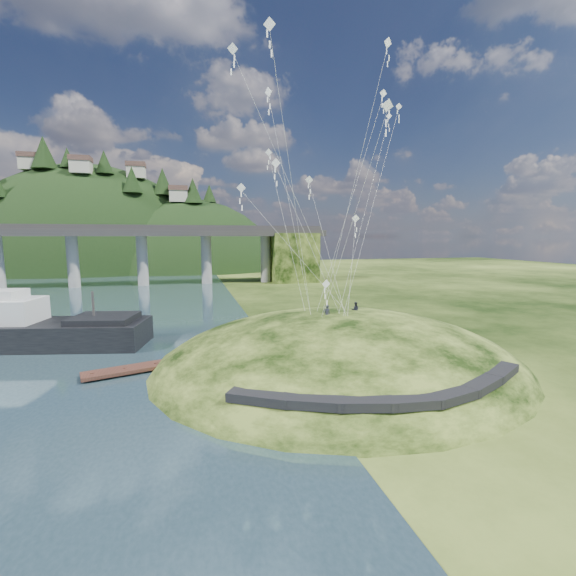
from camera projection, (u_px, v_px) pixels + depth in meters
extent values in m
plane|color=black|center=(260.00, 380.00, 32.78)|extent=(320.00, 320.00, 0.00)
ellipsoid|color=black|center=(339.00, 380.00, 36.90)|extent=(36.00, 32.00, 13.00)
cube|color=black|center=(260.00, 397.00, 24.46)|extent=(4.32, 3.62, 0.71)
cube|color=black|center=(313.00, 401.00, 23.62)|extent=(4.10, 2.97, 0.61)
cube|color=black|center=(365.00, 403.00, 23.41)|extent=(3.85, 2.37, 0.62)
cube|color=black|center=(413.00, 401.00, 23.74)|extent=(3.62, 1.83, 0.66)
cube|color=black|center=(452.00, 395.00, 24.68)|extent=(3.82, 2.27, 0.68)
cube|color=black|center=(481.00, 383.00, 26.33)|extent=(4.11, 2.97, 0.71)
cube|color=black|center=(499.00, 372.00, 28.56)|extent=(4.26, 3.43, 0.66)
cylinder|color=gray|center=(73.00, 260.00, 91.03)|extent=(2.60, 2.60, 13.00)
cylinder|color=gray|center=(142.00, 259.00, 94.91)|extent=(2.60, 2.60, 13.00)
cylinder|color=gray|center=(206.00, 259.00, 98.79)|extent=(2.60, 2.60, 13.00)
cylinder|color=gray|center=(266.00, 258.00, 102.67)|extent=(2.60, 2.60, 13.00)
cube|color=black|center=(293.00, 257.00, 104.55)|extent=(12.00, 11.00, 13.00)
ellipsoid|color=black|center=(94.00, 285.00, 144.39)|extent=(96.00, 68.00, 88.00)
ellipsoid|color=black|center=(191.00, 295.00, 146.02)|extent=(76.00, 56.00, 72.00)
cone|color=black|center=(44.00, 153.00, 125.01)|extent=(8.01, 8.01, 10.54)
cone|color=black|center=(67.00, 158.00, 126.40)|extent=(4.97, 4.97, 6.54)
cone|color=black|center=(104.00, 162.00, 127.49)|extent=(5.83, 5.83, 7.67)
cone|color=black|center=(132.00, 180.00, 125.79)|extent=(6.47, 6.47, 8.51)
cone|color=black|center=(163.00, 182.00, 134.63)|extent=(7.13, 7.13, 9.38)
cone|color=black|center=(193.00, 191.00, 132.86)|extent=(6.56, 6.56, 8.63)
cone|color=black|center=(209.00, 193.00, 139.72)|extent=(4.88, 4.88, 6.42)
cube|color=beige|center=(31.00, 164.00, 127.39)|extent=(6.00, 5.00, 4.00)
cube|color=brown|center=(30.00, 155.00, 127.03)|extent=(6.40, 5.40, 1.60)
cube|color=beige|center=(81.00, 167.00, 124.20)|extent=(6.00, 5.00, 4.00)
cube|color=brown|center=(81.00, 159.00, 123.84)|extent=(6.40, 5.40, 1.60)
cube|color=beige|center=(136.00, 173.00, 133.97)|extent=(6.00, 5.00, 4.00)
cube|color=brown|center=(136.00, 165.00, 133.61)|extent=(6.40, 5.40, 1.60)
cube|color=beige|center=(178.00, 196.00, 132.82)|extent=(6.00, 5.00, 4.00)
cube|color=brown|center=(178.00, 188.00, 132.47)|extent=(6.40, 5.40, 1.60)
cube|color=black|center=(35.00, 334.00, 42.44)|extent=(24.61, 11.30, 2.81)
cube|color=silver|center=(3.00, 313.00, 41.96)|extent=(8.39, 6.23, 3.03)
cube|color=silver|center=(1.00, 296.00, 41.72)|extent=(4.91, 4.07, 1.30)
cube|color=black|center=(104.00, 318.00, 42.55)|extent=(7.47, 6.64, 0.65)
cylinder|color=#2D2B2B|center=(93.00, 306.00, 42.32)|extent=(0.26, 0.26, 3.24)
cube|color=#3B1F18|center=(156.00, 365.00, 35.41)|extent=(12.31, 5.29, 0.31)
cylinder|color=#3B1F18|center=(92.00, 378.00, 32.76)|extent=(0.26, 0.26, 0.88)
cylinder|color=#3B1F18|center=(125.00, 372.00, 34.10)|extent=(0.26, 0.26, 0.88)
cylinder|color=#3B1F18|center=(156.00, 367.00, 35.44)|extent=(0.26, 0.26, 0.88)
cylinder|color=#3B1F18|center=(184.00, 362.00, 36.78)|extent=(0.26, 0.26, 0.88)
cylinder|color=#3B1F18|center=(210.00, 358.00, 38.12)|extent=(0.26, 0.26, 0.88)
imported|color=#22242D|center=(327.00, 305.00, 35.54)|extent=(0.67, 0.45, 1.82)
imported|color=#22242D|center=(355.00, 302.00, 38.03)|extent=(0.91, 0.79, 1.60)
cube|color=white|center=(241.00, 188.00, 33.48)|extent=(0.78, 0.31, 0.79)
cube|color=white|center=(241.00, 194.00, 33.55)|extent=(0.11, 0.03, 0.47)
cube|color=white|center=(241.00, 201.00, 33.63)|extent=(0.11, 0.03, 0.47)
cube|color=white|center=(242.00, 208.00, 33.71)|extent=(0.11, 0.03, 0.47)
cube|color=white|center=(268.00, 92.00, 33.33)|extent=(0.48, 0.69, 0.77)
cube|color=white|center=(268.00, 99.00, 33.41)|extent=(0.09, 0.08, 0.46)
cube|color=white|center=(268.00, 106.00, 33.48)|extent=(0.09, 0.08, 0.46)
cube|color=white|center=(269.00, 113.00, 33.56)|extent=(0.09, 0.08, 0.46)
cube|color=white|center=(356.00, 218.00, 39.78)|extent=(0.82, 0.24, 0.81)
cube|color=white|center=(356.00, 224.00, 39.86)|extent=(0.11, 0.03, 0.48)
cube|color=white|center=(355.00, 230.00, 39.94)|extent=(0.11, 0.03, 0.48)
cube|color=white|center=(355.00, 235.00, 40.01)|extent=(0.11, 0.03, 0.48)
cube|color=white|center=(388.00, 105.00, 27.42)|extent=(0.88, 0.33, 0.85)
cube|color=white|center=(387.00, 115.00, 27.50)|extent=(0.11, 0.06, 0.51)
cube|color=white|center=(387.00, 124.00, 27.58)|extent=(0.11, 0.06, 0.51)
cube|color=white|center=(387.00, 133.00, 27.67)|extent=(0.11, 0.06, 0.51)
cube|color=white|center=(276.00, 163.00, 36.59)|extent=(0.82, 0.42, 0.88)
cube|color=white|center=(276.00, 170.00, 36.67)|extent=(0.12, 0.05, 0.51)
cube|color=white|center=(276.00, 177.00, 36.75)|extent=(0.12, 0.05, 0.51)
cube|color=white|center=(276.00, 183.00, 36.84)|extent=(0.12, 0.05, 0.51)
cube|color=white|center=(383.00, 93.00, 37.44)|extent=(0.76, 0.15, 0.76)
cube|color=white|center=(383.00, 99.00, 37.52)|extent=(0.10, 0.04, 0.44)
cube|color=white|center=(383.00, 105.00, 37.59)|extent=(0.10, 0.04, 0.44)
cube|color=white|center=(383.00, 111.00, 37.66)|extent=(0.10, 0.04, 0.44)
cube|color=white|center=(388.00, 43.00, 26.88)|extent=(0.67, 0.24, 0.68)
cube|color=white|center=(388.00, 50.00, 26.94)|extent=(0.08, 0.06, 0.40)
cube|color=white|center=(387.00, 58.00, 27.01)|extent=(0.08, 0.06, 0.40)
cube|color=white|center=(387.00, 65.00, 27.07)|extent=(0.08, 0.06, 0.40)
cube|color=white|center=(270.00, 24.00, 24.34)|extent=(0.74, 0.37, 0.78)
cube|color=white|center=(270.00, 34.00, 24.41)|extent=(0.10, 0.03, 0.46)
cube|color=white|center=(270.00, 43.00, 24.49)|extent=(0.10, 0.03, 0.46)
cube|color=white|center=(270.00, 53.00, 24.56)|extent=(0.10, 0.03, 0.46)
cube|color=white|center=(399.00, 107.00, 42.15)|extent=(0.73, 0.16, 0.72)
cube|color=white|center=(399.00, 111.00, 42.22)|extent=(0.09, 0.03, 0.42)
cube|color=white|center=(398.00, 116.00, 42.29)|extent=(0.09, 0.03, 0.42)
cube|color=white|center=(398.00, 121.00, 42.36)|extent=(0.09, 0.03, 0.42)
cube|color=white|center=(233.00, 49.00, 25.84)|extent=(0.72, 0.27, 0.70)
cube|color=white|center=(233.00, 57.00, 25.90)|extent=(0.10, 0.03, 0.42)
cube|color=white|center=(233.00, 65.00, 25.97)|extent=(0.10, 0.03, 0.42)
cube|color=white|center=(233.00, 73.00, 26.04)|extent=(0.10, 0.03, 0.42)
cube|color=white|center=(389.00, 116.00, 43.44)|extent=(0.45, 0.56, 0.66)
cube|color=white|center=(389.00, 121.00, 43.51)|extent=(0.08, 0.06, 0.40)
cube|color=white|center=(389.00, 125.00, 43.57)|extent=(0.08, 0.06, 0.40)
cube|color=white|center=(389.00, 130.00, 43.63)|extent=(0.08, 0.06, 0.40)
cube|color=white|center=(269.00, 152.00, 38.94)|extent=(0.68, 0.26, 0.70)
cube|color=white|center=(269.00, 157.00, 39.00)|extent=(0.09, 0.03, 0.41)
cube|color=white|center=(269.00, 163.00, 39.07)|extent=(0.09, 0.03, 0.41)
cube|color=white|center=(269.00, 168.00, 39.14)|extent=(0.09, 0.03, 0.41)
cube|color=white|center=(309.00, 180.00, 36.19)|extent=(0.74, 0.28, 0.72)
cube|color=white|center=(309.00, 186.00, 36.27)|extent=(0.10, 0.03, 0.44)
cube|color=white|center=(309.00, 191.00, 36.34)|extent=(0.10, 0.03, 0.44)
cube|color=white|center=(309.00, 197.00, 36.41)|extent=(0.10, 0.03, 0.44)
cube|color=white|center=(326.00, 284.00, 33.10)|extent=(0.77, 0.22, 0.78)
cube|color=white|center=(326.00, 290.00, 33.17)|extent=(0.10, 0.06, 0.45)
cube|color=white|center=(326.00, 297.00, 33.25)|extent=(0.10, 0.06, 0.45)
cube|color=white|center=(326.00, 303.00, 33.32)|extent=(0.10, 0.06, 0.45)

